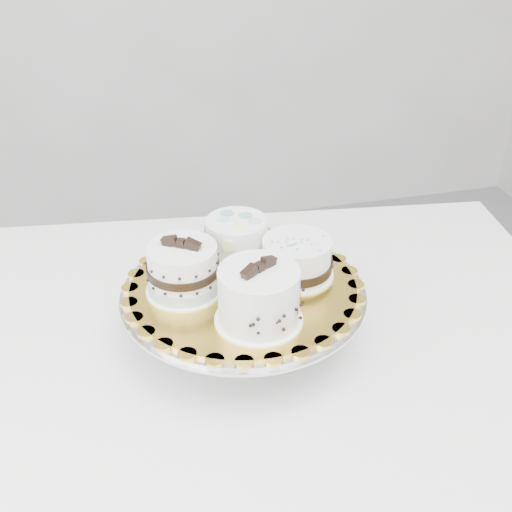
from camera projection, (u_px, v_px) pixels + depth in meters
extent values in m
cube|color=white|center=(215.00, 348.00, 1.01)|extent=(1.30, 0.96, 0.04)
cube|color=white|center=(438.00, 357.00, 1.56)|extent=(0.06, 0.06, 0.71)
cylinder|color=gray|center=(244.00, 337.00, 0.99)|extent=(0.17, 0.17, 0.01)
cylinder|color=gray|center=(244.00, 317.00, 0.97)|extent=(0.11, 0.11, 0.09)
cylinder|color=silver|center=(243.00, 291.00, 0.95)|extent=(0.35, 0.35, 0.01)
cylinder|color=silver|center=(243.00, 292.00, 0.95)|extent=(0.36, 0.36, 0.00)
cylinder|color=gold|center=(243.00, 287.00, 0.94)|extent=(0.41, 0.41, 0.00)
cylinder|color=white|center=(259.00, 319.00, 0.87)|extent=(0.12, 0.12, 0.00)
cylinder|color=white|center=(259.00, 295.00, 0.85)|extent=(0.15, 0.15, 0.08)
cylinder|color=white|center=(184.00, 289.00, 0.93)|extent=(0.11, 0.11, 0.00)
cylinder|color=white|center=(183.00, 268.00, 0.91)|extent=(0.14, 0.14, 0.07)
cylinder|color=#A2BBCD|center=(184.00, 283.00, 0.92)|extent=(0.10, 0.10, 0.02)
cylinder|color=black|center=(183.00, 268.00, 0.91)|extent=(0.10, 0.10, 0.01)
cylinder|color=white|center=(237.00, 258.00, 1.00)|extent=(0.11, 0.11, 0.00)
cylinder|color=white|center=(237.00, 239.00, 0.98)|extent=(0.11, 0.11, 0.07)
cylinder|color=white|center=(296.00, 273.00, 0.96)|extent=(0.11, 0.11, 0.00)
cylinder|color=white|center=(296.00, 257.00, 0.95)|extent=(0.12, 0.12, 0.06)
cylinder|color=black|center=(296.00, 265.00, 0.96)|extent=(0.11, 0.11, 0.01)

